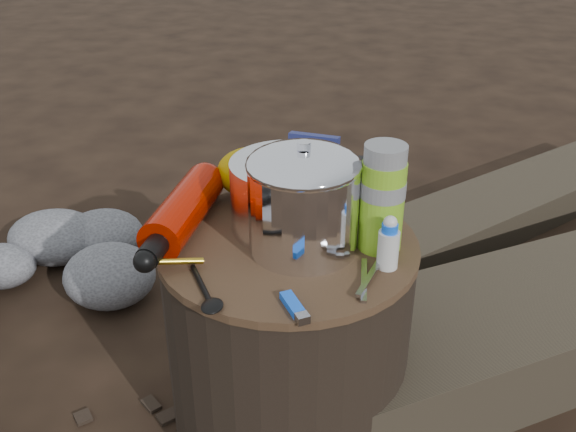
% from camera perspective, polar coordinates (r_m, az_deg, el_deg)
% --- Properties ---
extents(ground, '(60.00, 60.00, 0.00)m').
position_cam_1_polar(ground, '(1.42, 0.00, -17.21)').
color(ground, black).
rests_on(ground, ground).
extents(stump, '(0.46, 0.46, 0.43)m').
position_cam_1_polar(stump, '(1.28, 0.00, -10.53)').
color(stump, black).
rests_on(stump, ground).
extents(log_small, '(1.12, 1.14, 0.11)m').
position_cam_1_polar(log_small, '(2.21, 19.02, 1.02)').
color(log_small, '#332C21').
rests_on(log_small, ground).
extents(foil_windscreen, '(0.22, 0.22, 0.13)m').
position_cam_1_polar(foil_windscreen, '(1.17, 0.14, 1.84)').
color(foil_windscreen, silver).
rests_on(foil_windscreen, stump).
extents(camping_pot, '(0.19, 0.19, 0.19)m').
position_cam_1_polar(camping_pot, '(1.10, 1.34, 1.45)').
color(camping_pot, white).
rests_on(camping_pot, stump).
extents(fuel_bottle, '(0.08, 0.32, 0.08)m').
position_cam_1_polar(fuel_bottle, '(1.20, -9.18, 0.51)').
color(fuel_bottle, '#A51200').
rests_on(fuel_bottle, stump).
extents(thermos, '(0.08, 0.08, 0.19)m').
position_cam_1_polar(thermos, '(1.11, 8.30, 1.54)').
color(thermos, '#7AB521').
rests_on(thermos, stump).
extents(travel_mug, '(0.07, 0.07, 0.11)m').
position_cam_1_polar(travel_mug, '(1.23, 6.27, 2.28)').
color(travel_mug, black).
rests_on(travel_mug, stump).
extents(stuff_sack, '(0.15, 0.12, 0.10)m').
position_cam_1_polar(stuff_sack, '(1.30, -3.05, 3.81)').
color(stuff_sack, '#BA8F00').
rests_on(stuff_sack, stump).
extents(food_pouch, '(0.10, 0.03, 0.13)m').
position_cam_1_polar(food_pouch, '(1.30, 2.17, 4.42)').
color(food_pouch, navy).
rests_on(food_pouch, stump).
extents(lighter, '(0.06, 0.07, 0.01)m').
position_cam_1_polar(lighter, '(0.99, 0.41, -7.76)').
color(lighter, blue).
rests_on(lighter, stump).
extents(pot_grabber, '(0.04, 0.12, 0.01)m').
position_cam_1_polar(pot_grabber, '(1.06, 6.71, -5.49)').
color(pot_grabber, '#A3A3A8').
rests_on(pot_grabber, stump).
extents(spork, '(0.10, 0.13, 0.01)m').
position_cam_1_polar(spork, '(1.05, -7.62, -5.99)').
color(spork, black).
rests_on(spork, stump).
extents(squeeze_bottle, '(0.04, 0.04, 0.08)m').
position_cam_1_polar(squeeze_bottle, '(1.08, 8.84, -2.54)').
color(squeeze_bottle, silver).
rests_on(squeeze_bottle, stump).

